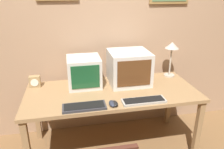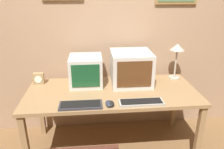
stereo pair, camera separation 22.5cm
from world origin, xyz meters
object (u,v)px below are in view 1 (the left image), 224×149
(keyboard_side, at_px, (144,101))
(mouse_far_corner, at_px, (115,104))
(monitor_left, at_px, (84,72))
(mouse_near_keyboard, at_px, (112,104))
(desk_clock, at_px, (35,82))
(keyboard_main, at_px, (84,107))
(monitor_right, at_px, (129,67))
(desk_lamp, at_px, (172,50))

(keyboard_side, height_order, mouse_far_corner, mouse_far_corner)
(monitor_left, relative_size, mouse_near_keyboard, 3.11)
(mouse_far_corner, distance_m, desk_clock, 0.97)
(keyboard_side, distance_m, desk_clock, 1.20)
(monitor_left, relative_size, keyboard_side, 0.84)
(monitor_left, distance_m, mouse_far_corner, 0.58)
(monitor_left, relative_size, keyboard_main, 0.90)
(keyboard_main, xyz_separation_m, mouse_near_keyboard, (0.26, -0.01, 0.01))
(monitor_right, bearing_deg, mouse_near_keyboard, -120.93)
(keyboard_main, distance_m, keyboard_side, 0.57)
(monitor_right, height_order, mouse_far_corner, monitor_right)
(monitor_right, xyz_separation_m, mouse_far_corner, (-0.27, -0.49, -0.16))
(mouse_near_keyboard, distance_m, desk_lamp, 1.07)
(keyboard_side, height_order, desk_lamp, desk_lamp)
(monitor_left, height_order, keyboard_side, monitor_left)
(keyboard_side, distance_m, desk_lamp, 0.85)
(monitor_left, xyz_separation_m, monitor_right, (0.50, -0.02, 0.02))
(monitor_left, distance_m, keyboard_side, 0.74)
(mouse_near_keyboard, relative_size, desk_clock, 0.91)
(monitor_left, height_order, desk_clock, monitor_left)
(desk_clock, bearing_deg, keyboard_main, -49.09)
(mouse_near_keyboard, xyz_separation_m, desk_clock, (-0.75, 0.57, 0.04))
(mouse_near_keyboard, bearing_deg, keyboard_side, 1.10)
(monitor_right, relative_size, keyboard_side, 1.04)
(mouse_far_corner, bearing_deg, desk_lamp, 35.68)
(mouse_far_corner, xyz_separation_m, desk_clock, (-0.77, 0.58, 0.04))
(keyboard_main, relative_size, desk_lamp, 0.93)
(monitor_left, height_order, monitor_right, monitor_right)
(mouse_near_keyboard, distance_m, mouse_far_corner, 0.02)
(keyboard_side, relative_size, desk_lamp, 1.00)
(keyboard_side, height_order, mouse_near_keyboard, mouse_near_keyboard)
(keyboard_main, xyz_separation_m, desk_lamp, (1.10, 0.58, 0.32))
(monitor_right, height_order, keyboard_main, monitor_right)
(mouse_far_corner, relative_size, desk_clock, 0.83)
(keyboard_main, xyz_separation_m, mouse_far_corner, (0.28, -0.01, 0.01))
(monitor_left, xyz_separation_m, desk_clock, (-0.54, 0.07, -0.10))
(mouse_near_keyboard, bearing_deg, desk_lamp, 34.71)
(monitor_right, bearing_deg, desk_clock, 175.11)
(keyboard_side, xyz_separation_m, mouse_near_keyboard, (-0.31, -0.01, 0.01))
(mouse_far_corner, xyz_separation_m, desk_lamp, (0.82, 0.59, 0.31))
(desk_clock, bearing_deg, monitor_left, -7.14)
(keyboard_main, relative_size, mouse_near_keyboard, 3.45)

